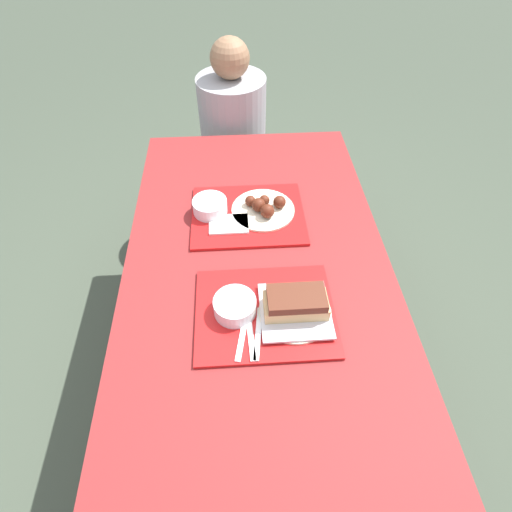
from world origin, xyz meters
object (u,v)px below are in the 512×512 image
at_px(tray_near, 265,312).
at_px(bowl_coleslaw_far, 210,206).
at_px(brisket_sandwich_plate, 296,306).
at_px(bowl_coleslaw_near, 235,306).
at_px(tray_far, 248,215).
at_px(person_seated_across, 233,119).
at_px(wings_plate_far, 264,207).

xyz_separation_m(tray_near, bowl_coleslaw_far, (-0.17, 0.45, 0.03)).
relative_size(brisket_sandwich_plate, bowl_coleslaw_far, 1.71).
relative_size(tray_near, bowl_coleslaw_near, 3.28).
relative_size(tray_far, person_seated_across, 0.62).
distance_m(bowl_coleslaw_near, bowl_coleslaw_far, 0.45).
distance_m(brisket_sandwich_plate, person_seated_across, 1.23).
xyz_separation_m(bowl_coleslaw_near, brisket_sandwich_plate, (0.17, -0.02, 0.01)).
relative_size(brisket_sandwich_plate, person_seated_across, 0.32).
xyz_separation_m(tray_near, tray_far, (-0.03, 0.43, 0.00)).
height_order(tray_far, brisket_sandwich_plate, brisket_sandwich_plate).
relative_size(tray_far, brisket_sandwich_plate, 1.91).
height_order(bowl_coleslaw_near, person_seated_across, person_seated_across).
bearing_deg(bowl_coleslaw_far, bowl_coleslaw_near, -80.07).
distance_m(bowl_coleslaw_near, person_seated_across, 1.20).
distance_m(bowl_coleslaw_far, wings_plate_far, 0.20).
xyz_separation_m(brisket_sandwich_plate, wings_plate_far, (-0.06, 0.45, -0.02)).
bearing_deg(tray_near, tray_far, 93.82).
height_order(bowl_coleslaw_far, wings_plate_far, wings_plate_far).
relative_size(tray_near, brisket_sandwich_plate, 1.91).
xyz_separation_m(bowl_coleslaw_far, person_seated_across, (0.10, 0.75, -0.09)).
height_order(bowl_coleslaw_near, brisket_sandwich_plate, brisket_sandwich_plate).
bearing_deg(person_seated_across, tray_near, -86.79).
bearing_deg(brisket_sandwich_plate, tray_far, 104.64).
distance_m(tray_far, bowl_coleslaw_near, 0.43).
distance_m(tray_near, bowl_coleslaw_far, 0.48).
xyz_separation_m(tray_near, bowl_coleslaw_near, (-0.09, 0.01, 0.03)).
xyz_separation_m(bowl_coleslaw_near, person_seated_across, (0.02, 1.20, -0.09)).
xyz_separation_m(tray_far, person_seated_across, (-0.04, 0.77, -0.05)).
xyz_separation_m(tray_near, brisket_sandwich_plate, (0.09, -0.01, 0.04)).
height_order(tray_near, person_seated_across, person_seated_across).
distance_m(tray_near, tray_far, 0.43).
bearing_deg(tray_far, bowl_coleslaw_far, 171.01).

